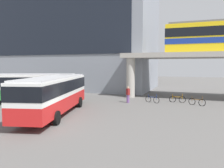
{
  "coord_description": "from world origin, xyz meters",
  "views": [
    {
      "loc": [
        9.08,
        -12.43,
        4.18
      ],
      "look_at": [
        1.11,
        9.2,
        2.2
      ],
      "focal_mm": 35.65,
      "sensor_mm": 36.0,
      "label": 1
    }
  ],
  "objects_px": {
    "station_building": "(70,30)",
    "pedestrian_near_building": "(128,95)",
    "bus_secondary": "(25,85)",
    "bus_main": "(55,91)",
    "bicycle_orange": "(177,99)",
    "bicycle_brown": "(197,102)",
    "bicycle_blue": "(152,99)"
  },
  "relations": [
    {
      "from": "bus_main",
      "to": "bicycle_blue",
      "type": "bearing_deg",
      "value": 53.27
    },
    {
      "from": "bus_main",
      "to": "bicycle_orange",
      "type": "distance_m",
      "value": 13.7
    },
    {
      "from": "station_building",
      "to": "bus_main",
      "type": "relative_size",
      "value": 2.72
    },
    {
      "from": "bicycle_brown",
      "to": "bicycle_orange",
      "type": "distance_m",
      "value": 2.37
    },
    {
      "from": "bus_main",
      "to": "bicycle_blue",
      "type": "height_order",
      "value": "bus_main"
    },
    {
      "from": "bus_secondary",
      "to": "bicycle_blue",
      "type": "height_order",
      "value": "bus_secondary"
    },
    {
      "from": "bus_secondary",
      "to": "bicycle_brown",
      "type": "relative_size",
      "value": 6.64
    },
    {
      "from": "bus_main",
      "to": "pedestrian_near_building",
      "type": "bearing_deg",
      "value": 62.6
    },
    {
      "from": "station_building",
      "to": "bicycle_blue",
      "type": "xyz_separation_m",
      "value": [
        17.72,
        -12.23,
        -10.34
      ]
    },
    {
      "from": "station_building",
      "to": "bicycle_blue",
      "type": "relative_size",
      "value": 18.37
    },
    {
      "from": "pedestrian_near_building",
      "to": "bicycle_brown",
      "type": "bearing_deg",
      "value": 7.01
    },
    {
      "from": "station_building",
      "to": "bus_main",
      "type": "xyz_separation_m",
      "value": [
        11.11,
        -21.1,
        -8.71
      ]
    },
    {
      "from": "station_building",
      "to": "pedestrian_near_building",
      "type": "distance_m",
      "value": 22.41
    },
    {
      "from": "station_building",
      "to": "bus_secondary",
      "type": "bearing_deg",
      "value": -74.63
    },
    {
      "from": "bicycle_brown",
      "to": "bus_main",
      "type": "bearing_deg",
      "value": -142.08
    },
    {
      "from": "station_building",
      "to": "bicycle_blue",
      "type": "bearing_deg",
      "value": -34.61
    },
    {
      "from": "station_building",
      "to": "bicycle_brown",
      "type": "distance_m",
      "value": 27.55
    },
    {
      "from": "bicycle_brown",
      "to": "bicycle_blue",
      "type": "height_order",
      "value": "same"
    },
    {
      "from": "bus_main",
      "to": "bicycle_blue",
      "type": "relative_size",
      "value": 6.75
    },
    {
      "from": "pedestrian_near_building",
      "to": "bus_secondary",
      "type": "bearing_deg",
      "value": -157.98
    },
    {
      "from": "bicycle_brown",
      "to": "pedestrian_near_building",
      "type": "relative_size",
      "value": 0.93
    },
    {
      "from": "bus_secondary",
      "to": "bicycle_orange",
      "type": "relative_size",
      "value": 6.24
    },
    {
      "from": "bus_secondary",
      "to": "pedestrian_near_building",
      "type": "relative_size",
      "value": 6.2
    },
    {
      "from": "station_building",
      "to": "bus_secondary",
      "type": "distance_m",
      "value": 20.05
    },
    {
      "from": "bus_main",
      "to": "bicycle_brown",
      "type": "bearing_deg",
      "value": 37.92
    },
    {
      "from": "station_building",
      "to": "pedestrian_near_building",
      "type": "height_order",
      "value": "station_building"
    },
    {
      "from": "bicycle_blue",
      "to": "pedestrian_near_building",
      "type": "xyz_separation_m",
      "value": [
        -2.53,
        -0.97,
        0.5
      ]
    },
    {
      "from": "bus_main",
      "to": "bus_secondary",
      "type": "xyz_separation_m",
      "value": [
        -6.32,
        3.68,
        0.0
      ]
    },
    {
      "from": "station_building",
      "to": "bicycle_brown",
      "type": "height_order",
      "value": "station_building"
    },
    {
      "from": "station_building",
      "to": "bicycle_orange",
      "type": "relative_size",
      "value": 17.2
    },
    {
      "from": "bicycle_orange",
      "to": "bicycle_blue",
      "type": "bearing_deg",
      "value": -156.73
    },
    {
      "from": "bus_secondary",
      "to": "bus_main",
      "type": "bearing_deg",
      "value": -30.2
    }
  ]
}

